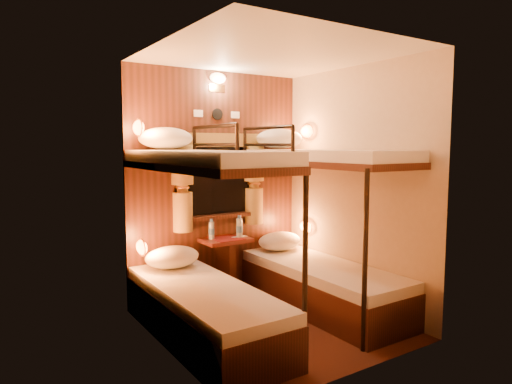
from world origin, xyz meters
TOP-DOWN VIEW (x-y plane):
  - floor at (0.00, 0.00)m, footprint 2.10×2.10m
  - ceiling at (0.00, 0.00)m, footprint 2.10×2.10m
  - wall_back at (0.00, 1.05)m, footprint 2.40×0.00m
  - wall_front at (0.00, -1.05)m, footprint 2.40×0.00m
  - wall_left at (-1.00, 0.00)m, footprint 0.00×2.40m
  - wall_right at (1.00, 0.00)m, footprint 0.00×2.40m
  - back_panel at (0.00, 1.04)m, footprint 2.00×0.03m
  - bunk_left at (-0.65, 0.07)m, footprint 0.72×1.90m
  - bunk_right at (0.65, 0.07)m, footprint 0.72×1.90m
  - window at (0.00, 1.00)m, footprint 1.00×0.12m
  - curtains at (0.00, 0.97)m, footprint 1.10×0.22m
  - back_fixtures at (0.00, 1.00)m, footprint 0.54×0.09m
  - reading_lamps at (-0.00, 0.70)m, footprint 2.00×0.20m
  - table at (0.00, 0.85)m, footprint 0.50×0.34m
  - bottle_left at (-0.15, 0.89)m, footprint 0.06×0.06m
  - bottle_right at (0.14, 0.81)m, footprint 0.07×0.07m
  - sachet_a at (0.20, 0.83)m, footprint 0.08×0.07m
  - sachet_b at (0.10, 0.83)m, footprint 0.08×0.07m
  - pillow_lower_left at (-0.65, 0.74)m, footprint 0.53×0.38m
  - pillow_lower_right at (0.65, 0.78)m, footprint 0.51×0.37m
  - pillow_upper_left at (-0.65, 0.84)m, footprint 0.53×0.38m
  - pillow_upper_right at (0.65, 0.79)m, footprint 0.55×0.39m

SIDE VIEW (x-z plane):
  - floor at x=0.00m, z-range 0.00..0.00m
  - table at x=0.00m, z-range 0.09..0.74m
  - pillow_lower_right at x=0.65m, z-range 0.46..0.66m
  - bunk_left at x=-0.65m, z-range -0.35..1.47m
  - bunk_right at x=0.65m, z-range -0.35..1.47m
  - pillow_lower_left at x=-0.65m, z-range 0.46..0.66m
  - sachet_b at x=0.10m, z-range 0.65..0.66m
  - sachet_a at x=0.20m, z-range 0.65..0.66m
  - bottle_left at x=-0.15m, z-range 0.64..0.85m
  - bottle_right at x=0.14m, z-range 0.63..0.87m
  - window at x=0.00m, z-range 0.79..1.58m
  - wall_back at x=0.00m, z-range 0.00..2.40m
  - wall_front at x=0.00m, z-range 0.00..2.40m
  - wall_left at x=-1.00m, z-range 0.00..2.40m
  - wall_right at x=1.00m, z-range 0.00..2.40m
  - back_panel at x=0.00m, z-range 0.00..2.40m
  - reading_lamps at x=0.00m, z-range 0.62..1.86m
  - curtains at x=0.00m, z-range 0.76..1.76m
  - pillow_upper_left at x=-0.65m, z-range 1.59..1.79m
  - pillow_upper_right at x=0.65m, z-range 1.59..1.80m
  - back_fixtures at x=0.00m, z-range 2.00..2.49m
  - ceiling at x=0.00m, z-range 2.40..2.40m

